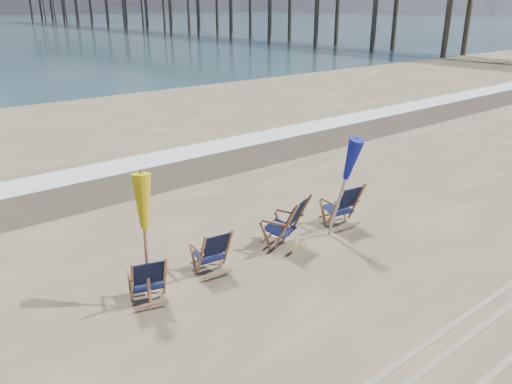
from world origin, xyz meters
The scene contains 10 objects.
surf_foam centered at (0.00, 8.30, 0.00)m, with size 200.00×1.40×0.01m, color silver.
wet_sand_strip centered at (0.00, 6.80, 0.00)m, with size 200.00×2.60×0.00m, color #42362A.
tire_tracks centered at (0.00, -2.80, 0.01)m, with size 80.00×1.30×0.01m, color gray, non-canonical shape.
beach_chair_0 centered at (-2.80, 1.04, 0.46)m, with size 0.58×0.66×0.91m, color black, non-canonical shape.
beach_chair_1 centered at (-1.45, 1.21, 0.46)m, with size 0.58×0.66×0.91m, color black, non-canonical shape.
beach_chair_2 centered at (0.36, 1.27, 0.54)m, with size 0.70×0.78×1.09m, color black, non-canonical shape.
beach_chair_3 centered at (1.89, 1.10, 0.52)m, with size 0.66×0.74×1.03m, color black, non-canonical shape.
umbrella_yellow centered at (-3.00, 1.21, 1.61)m, with size 0.30×0.30×2.13m.
umbrella_blue centered at (1.10, 0.88, 1.68)m, with size 0.30×0.30×2.21m.
fishing_pier centered at (38.00, 74.00, 4.65)m, with size 4.40×140.00×9.30m, color #4A4136, non-canonical shape.
Camera 1 is at (-6.04, -5.19, 4.50)m, focal length 35.00 mm.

